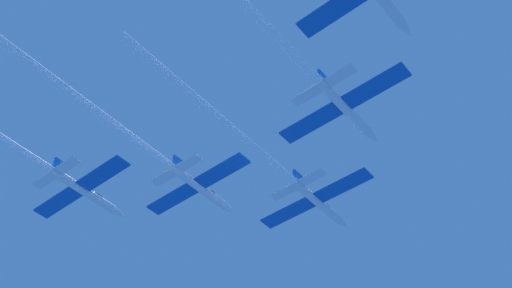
{
  "coord_description": "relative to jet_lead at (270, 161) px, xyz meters",
  "views": [
    {
      "loc": [
        42.03,
        -68.18,
        -65.97
      ],
      "look_at": [
        -0.25,
        -16.78,
        0.23
      ],
      "focal_mm": 43.0,
      "sensor_mm": 36.0,
      "label": 1
    }
  ],
  "objects": [
    {
      "name": "jet_left_wing",
      "position": [
        -14.1,
        -12.75,
        1.64
      ],
      "size": [
        21.19,
        50.11,
        3.51
      ],
      "color": "silver"
    },
    {
      "name": "jet_lead",
      "position": [
        0.0,
        0.0,
        0.0
      ],
      "size": [
        21.19,
        52.74,
        3.51
      ],
      "color": "silver"
    },
    {
      "name": "jet_right_wing",
      "position": [
        14.71,
        -13.42,
        1.29
      ],
      "size": [
        21.19,
        52.36,
        3.51
      ],
      "color": "silver"
    },
    {
      "name": "jet_left_outer",
      "position": [
        -27.89,
        -29.24,
        -0.09
      ],
      "size": [
        21.19,
        58.49,
        3.51
      ],
      "color": "silver"
    }
  ]
}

